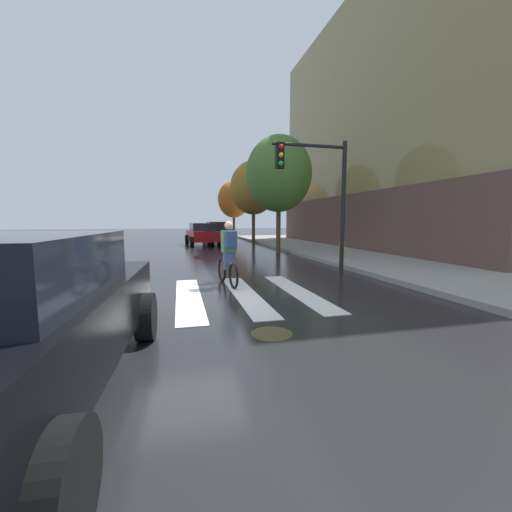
% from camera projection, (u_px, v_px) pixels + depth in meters
% --- Properties ---
extents(ground_plane, '(120.00, 120.00, 0.00)m').
position_uv_depth(ground_plane, '(186.00, 298.00, 7.00)').
color(ground_plane, black).
extents(sidewalk, '(6.50, 50.00, 0.15)m').
position_uv_depth(sidewalk, '(497.00, 277.00, 9.05)').
color(sidewalk, gray).
rests_on(sidewalk, ground).
extents(crosswalk_stripes, '(5.70, 4.06, 0.01)m').
position_uv_depth(crosswalk_stripes, '(189.00, 297.00, 7.02)').
color(crosswalk_stripes, silver).
rests_on(crosswalk_stripes, ground).
extents(manhole_cover, '(0.64, 0.64, 0.01)m').
position_uv_depth(manhole_cover, '(272.00, 333.00, 4.77)').
color(manhole_cover, '#473D1E').
rests_on(manhole_cover, ground).
extents(sedan_near, '(2.34, 4.68, 1.59)m').
position_uv_depth(sedan_near, '(5.00, 321.00, 2.80)').
color(sedan_near, black).
rests_on(sedan_near, ground).
extents(sedan_mid, '(2.36, 4.53, 1.52)m').
position_uv_depth(sedan_mid, '(203.00, 234.00, 21.79)').
color(sedan_mid, maroon).
rests_on(sedan_mid, ground).
extents(sedan_far, '(2.33, 4.67, 1.58)m').
position_uv_depth(sedan_far, '(218.00, 231.00, 26.70)').
color(sedan_far, black).
rests_on(sedan_far, ground).
extents(cyclist, '(0.39, 1.70, 1.69)m').
position_uv_depth(cyclist, '(229.00, 254.00, 8.17)').
color(cyclist, black).
rests_on(cyclist, ground).
extents(traffic_light_near, '(2.47, 0.28, 4.20)m').
position_uv_depth(traffic_light_near, '(320.00, 184.00, 9.88)').
color(traffic_light_near, black).
rests_on(traffic_light_near, ground).
extents(fire_hydrant, '(0.33, 0.22, 0.78)m').
position_uv_depth(fire_hydrant, '(342.00, 248.00, 13.45)').
color(fire_hydrant, gold).
rests_on(fire_hydrant, sidewalk).
extents(street_tree_near, '(3.41, 3.41, 6.06)m').
position_uv_depth(street_tree_near, '(279.00, 174.00, 16.31)').
color(street_tree_near, '#4C3823').
rests_on(street_tree_near, ground).
extents(street_tree_mid, '(3.39, 3.39, 6.02)m').
position_uv_depth(street_tree_mid, '(253.00, 188.00, 22.96)').
color(street_tree_mid, '#4C3823').
rests_on(street_tree_mid, ground).
extents(street_tree_far, '(3.14, 3.14, 5.59)m').
position_uv_depth(street_tree_far, '(234.00, 199.00, 31.18)').
color(street_tree_far, '#4C3823').
rests_on(street_tree_far, ground).
extents(corner_building, '(14.84, 20.00, 14.30)m').
position_uv_depth(corner_building, '(450.00, 135.00, 19.97)').
color(corner_building, brown).
rests_on(corner_building, ground).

